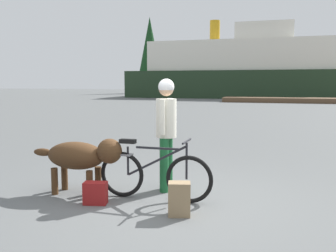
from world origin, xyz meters
The scene contains 9 objects.
ground_plane centered at (0.00, 0.00, 0.00)m, with size 160.00×160.00×0.00m, color #595B5B.
bicycle centered at (-0.26, 0.15, 0.37)m, with size 1.71×0.44×0.89m.
person_cyclist centered at (-0.23, 0.67, 1.06)m, with size 0.32×0.53×1.75m.
dog centered at (-1.39, 0.09, 0.59)m, with size 1.49×0.49×0.88m.
backpack centered at (0.27, -0.38, 0.22)m, with size 0.28×0.20×0.44m, color #8C7251.
handbag_pannier centered at (-0.97, -0.27, 0.16)m, with size 0.32×0.18×0.31m, color maroon.
ferry_boat centered at (-2.98, 37.76, 2.98)m, with size 24.65×7.56×8.53m.
pine_tree_far_left centered at (-18.28, 50.35, 6.85)m, with size 3.64×3.64×11.55m.
pine_tree_center centered at (-2.70, 49.53, 6.23)m, with size 3.62×3.62×9.30m.
Camera 1 is at (1.50, -4.88, 1.70)m, focal length 40.35 mm.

